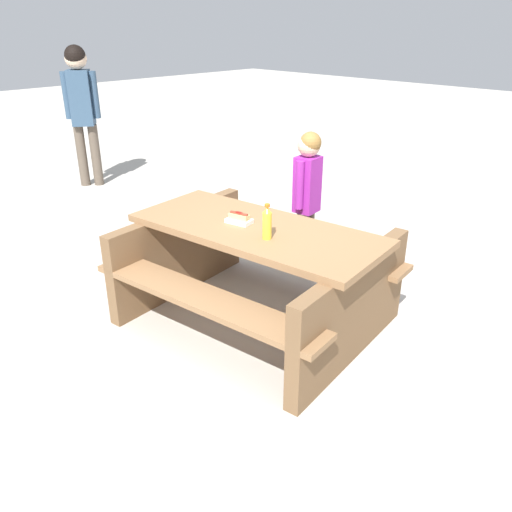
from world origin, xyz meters
The scene contains 6 objects.
ground_plane centered at (0.00, 0.00, 0.00)m, with size 30.00×30.00×0.00m, color #B7B2A8.
picnic_table centered at (0.00, 0.00, 0.44)m, with size 1.96×1.62×0.75m.
soda_bottle centered at (-0.20, 0.10, 0.86)m, with size 0.06×0.06×0.24m.
hotdog_tray centered at (0.14, 0.03, 0.78)m, with size 0.20×0.15×0.08m.
child_in_coat centered at (0.28, -0.90, 0.79)m, with size 0.20×0.30×1.24m.
bystander_adult centered at (4.02, -0.90, 1.14)m, with size 0.36×0.37×1.78m.
Camera 1 is at (-2.36, 2.39, 2.07)m, focal length 36.35 mm.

